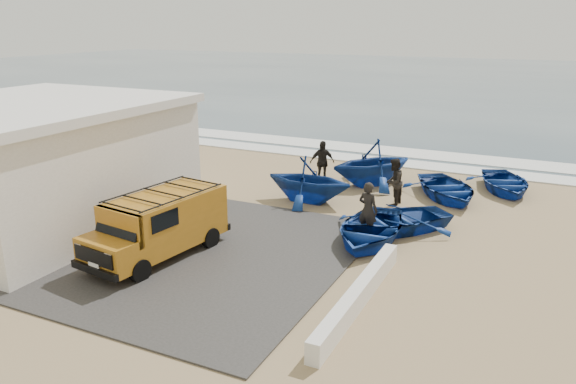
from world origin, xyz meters
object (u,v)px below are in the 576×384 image
(van, at_px, (160,223))
(boat_far_right, at_px, (504,183))
(building, at_px, (32,163))
(boat_near_right, at_px, (394,219))
(boat_mid_left, at_px, (309,180))
(boat_far_left, at_px, (372,162))
(boat_mid_right, at_px, (447,188))
(fisherman_front, at_px, (368,210))
(parapet, at_px, (359,295))
(boat_near_left, at_px, (370,229))
(fisherman_middle, at_px, (394,182))
(fisherman_back, at_px, (322,162))

(van, xyz_separation_m, boat_far_right, (8.83, 11.80, -0.68))
(building, bearing_deg, boat_near_right, 21.03)
(boat_mid_left, distance_m, boat_far_left, 3.75)
(boat_mid_right, relative_size, fisherman_front, 2.09)
(van, height_order, boat_mid_left, van)
(parapet, distance_m, boat_near_left, 4.42)
(van, bearing_deg, boat_mid_right, 63.10)
(boat_mid_right, relative_size, fisherman_middle, 2.15)
(fisherman_back, bearing_deg, boat_near_right, -84.78)
(building, distance_m, fisherman_middle, 13.35)
(boat_mid_left, bearing_deg, boat_near_right, -111.75)
(van, distance_m, boat_far_right, 14.75)
(building, relative_size, fisherman_middle, 5.05)
(boat_far_right, bearing_deg, fisherman_front, -136.25)
(boat_near_right, height_order, boat_mid_right, same)
(boat_near_right, bearing_deg, van, -93.88)
(boat_near_left, bearing_deg, boat_mid_right, 73.76)
(boat_mid_right, bearing_deg, boat_far_right, 12.48)
(building, xyz_separation_m, parapet, (12.50, -1.00, -1.89))
(building, relative_size, boat_near_right, 2.35)
(fisherman_middle, bearing_deg, boat_far_right, 140.41)
(boat_mid_right, xyz_separation_m, fisherman_middle, (-1.73, -1.77, 0.52))
(parapet, xyz_separation_m, boat_near_right, (-0.61, 5.57, 0.14))
(parapet, bearing_deg, boat_far_left, 105.98)
(van, distance_m, boat_mid_left, 7.17)
(boat_near_left, relative_size, fisherman_front, 2.15)
(boat_mid_right, height_order, fisherman_front, fisherman_front)
(parapet, height_order, boat_near_left, boat_near_left)
(fisherman_middle, relative_size, fisherman_back, 0.97)
(van, relative_size, boat_mid_right, 1.22)
(boat_mid_left, height_order, boat_far_right, boat_mid_left)
(parapet, relative_size, boat_mid_right, 1.50)
(boat_far_right, bearing_deg, building, -163.75)
(boat_far_left, bearing_deg, boat_mid_left, -75.55)
(van, relative_size, boat_far_right, 1.29)
(boat_near_left, relative_size, fisherman_back, 2.13)
(boat_near_left, relative_size, boat_mid_left, 1.17)
(boat_far_right, relative_size, fisherman_front, 1.97)
(van, bearing_deg, fisherman_back, 89.74)
(parapet, xyz_separation_m, boat_far_left, (-3.06, 10.68, 0.74))
(boat_near_right, bearing_deg, fisherman_back, -179.67)
(van, bearing_deg, boat_near_left, 43.87)
(boat_mid_right, height_order, boat_far_right, boat_mid_right)
(building, bearing_deg, parapet, -4.58)
(boat_near_left, height_order, fisherman_back, fisherman_back)
(fisherman_back, bearing_deg, building, -170.00)
(boat_mid_left, distance_m, fisherman_middle, 3.34)
(boat_far_left, xyz_separation_m, fisherman_front, (1.78, -6.07, -0.06))
(fisherman_front, xyz_separation_m, fisherman_middle, (-0.16, 3.75, -0.02))
(fisherman_front, distance_m, fisherman_middle, 3.76)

